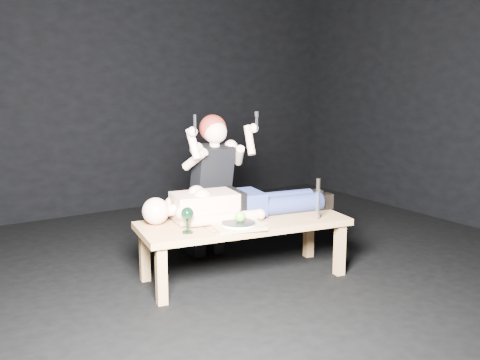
{
  "coord_description": "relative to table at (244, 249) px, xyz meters",
  "views": [
    {
      "loc": [
        -2.39,
        -3.39,
        1.53
      ],
      "look_at": [
        -0.23,
        -0.0,
        0.75
      ],
      "focal_mm": 41.14,
      "sensor_mm": 36.0,
      "label": 1
    }
  ],
  "objects": [
    {
      "name": "fork_flat",
      "position": [
        -0.34,
        -0.1,
        0.23
      ],
      "size": [
        0.02,
        0.17,
        0.01
      ],
      "primitive_type": "cube",
      "rotation": [
        0.0,
        0.0,
        0.04
      ],
      "color": "#B2B2B7",
      "rests_on": "table"
    },
    {
      "name": "table",
      "position": [
        0.0,
        0.0,
        0.0
      ],
      "size": [
        1.64,
        0.83,
        0.45
      ],
      "primitive_type": "cube",
      "rotation": [
        0.0,
        0.0,
        -0.16
      ],
      "color": "tan",
      "rests_on": "ground"
    },
    {
      "name": "goblet",
      "position": [
        -0.5,
        -0.07,
        0.32
      ],
      "size": [
        0.1,
        0.1,
        0.18
      ],
      "primitive_type": null,
      "rotation": [
        0.0,
        0.0,
        -0.16
      ],
      "color": "black",
      "rests_on": "table"
    },
    {
      "name": "carving_knife",
      "position": [
        0.49,
        -0.27,
        0.38
      ],
      "size": [
        0.05,
        0.05,
        0.31
      ],
      "primitive_type": null,
      "rotation": [
        0.0,
        0.0,
        -0.16
      ],
      "color": "#B2B2B7",
      "rests_on": "table"
    },
    {
      "name": "ground",
      "position": [
        0.23,
        0.05,
        -0.23
      ],
      "size": [
        5.0,
        5.0,
        0.0
      ],
      "primitive_type": "plane",
      "color": "black",
      "rests_on": "ground"
    },
    {
      "name": "plate",
      "position": [
        -0.14,
        -0.15,
        0.26
      ],
      "size": [
        0.28,
        0.28,
        0.02
      ],
      "primitive_type": "cylinder",
      "rotation": [
        0.0,
        0.0,
        -0.23
      ],
      "color": "white",
      "rests_on": "serving_tray"
    },
    {
      "name": "knife_flat",
      "position": [
        -0.01,
        -0.17,
        0.23
      ],
      "size": [
        0.02,
        0.17,
        0.01
      ],
      "primitive_type": "cube",
      "rotation": [
        0.0,
        0.0,
        0.04
      ],
      "color": "#B2B2B7",
      "rests_on": "table"
    },
    {
      "name": "back_wall",
      "position": [
        0.23,
        2.55,
        1.27
      ],
      "size": [
        5.0,
        0.0,
        5.0
      ],
      "primitive_type": "plane",
      "rotation": [
        1.57,
        0.0,
        0.0
      ],
      "color": "black",
      "rests_on": "ground"
    },
    {
      "name": "spoon_flat",
      "position": [
        0.05,
        -0.1,
        0.23
      ],
      "size": [
        0.13,
        0.12,
        0.01
      ],
      "primitive_type": "cube",
      "rotation": [
        0.0,
        0.0,
        0.83
      ],
      "color": "#B2B2B7",
      "rests_on": "table"
    },
    {
      "name": "apple",
      "position": [
        -0.12,
        -0.14,
        0.3
      ],
      "size": [
        0.08,
        0.08,
        0.08
      ],
      "primitive_type": "sphere",
      "color": "#62AC27",
      "rests_on": "plate"
    },
    {
      "name": "serving_tray",
      "position": [
        -0.14,
        -0.15,
        0.24
      ],
      "size": [
        0.4,
        0.33,
        0.02
      ],
      "primitive_type": "cube",
      "rotation": [
        0.0,
        0.0,
        -0.23
      ],
      "color": "tan",
      "rests_on": "table"
    },
    {
      "name": "lying_man",
      "position": [
        0.07,
        0.13,
        0.35
      ],
      "size": [
        1.55,
        0.69,
        0.25
      ],
      "primitive_type": null,
      "rotation": [
        0.0,
        0.0,
        -0.16
      ],
      "color": "beige",
      "rests_on": "table"
    },
    {
      "name": "kneeling_woman",
      "position": [
        0.03,
        0.59,
        0.4
      ],
      "size": [
        0.69,
        0.77,
        1.24
      ],
      "primitive_type": null,
      "rotation": [
        0.0,
        0.0,
        -0.04
      ],
      "color": "black",
      "rests_on": "ground"
    }
  ]
}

